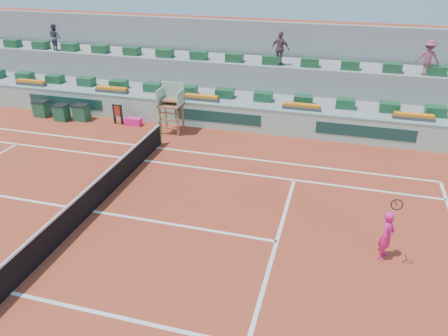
{
  "coord_description": "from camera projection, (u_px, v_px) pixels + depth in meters",
  "views": [
    {
      "loc": [
        7.78,
        -11.01,
        8.22
      ],
      "look_at": [
        4.0,
        2.5,
        1.0
      ],
      "focal_mm": 35.0,
      "sensor_mm": 36.0,
      "label": 1
    }
  ],
  "objects": [
    {
      "name": "flower_planters",
      "position": [
        155.0,
        94.0,
        22.51
      ],
      "size": [
        26.8,
        0.36,
        0.28
      ],
      "color": "#454545",
      "rests_on": "seating_tier_lower"
    },
    {
      "name": "court_lines",
      "position": [
        93.0,
        211.0,
        15.05
      ],
      "size": [
        23.89,
        11.09,
        0.01
      ],
      "color": "white",
      "rests_on": "ground"
    },
    {
      "name": "ground",
      "position": [
        93.0,
        211.0,
        15.05
      ],
      "size": [
        90.0,
        90.0,
        0.0
      ],
      "primitive_type": "plane",
      "color": "#98321D",
      "rests_on": "ground"
    },
    {
      "name": "towel_rack",
      "position": [
        118.0,
        113.0,
        22.09
      ],
      "size": [
        0.54,
        0.09,
        1.03
      ],
      "color": "black",
      "rests_on": "ground"
    },
    {
      "name": "advertising_hoarding",
      "position": [
        180.0,
        113.0,
        22.03
      ],
      "size": [
        36.0,
        0.34,
        1.26
      ],
      "color": "#9DC6AF",
      "rests_on": "ground"
    },
    {
      "name": "drink_cooler_a",
      "position": [
        81.0,
        112.0,
        22.68
      ],
      "size": [
        0.76,
        0.66,
        0.84
      ],
      "color": "#1A4F33",
      "rests_on": "ground"
    },
    {
      "name": "seating_tier_lower",
      "position": [
        194.0,
        100.0,
        23.94
      ],
      "size": [
        36.0,
        4.0,
        1.2
      ],
      "primitive_type": "cube",
      "color": "#959592",
      "rests_on": "ground"
    },
    {
      "name": "stadium_back_wall",
      "position": [
        211.0,
        58.0,
        25.95
      ],
      "size": [
        36.0,
        0.4,
        4.4
      ],
      "primitive_type": "cube",
      "color": "#959592",
      "rests_on": "ground"
    },
    {
      "name": "spectator_left",
      "position": [
        55.0,
        37.0,
        25.57
      ],
      "size": [
        0.91,
        0.83,
        1.52
      ],
      "primitive_type": "imported",
      "rotation": [
        0.0,
        0.0,
        2.72
      ],
      "color": "#494855",
      "rests_on": "seating_tier_upper"
    },
    {
      "name": "spectator_mid",
      "position": [
        280.0,
        49.0,
        22.34
      ],
      "size": [
        1.07,
        0.69,
        1.69
      ],
      "primitive_type": "imported",
      "rotation": [
        0.0,
        0.0,
        2.83
      ],
      "color": "brown",
      "rests_on": "seating_tier_upper"
    },
    {
      "name": "seating_tier_upper",
      "position": [
        203.0,
        80.0,
        24.99
      ],
      "size": [
        36.0,
        2.4,
        2.6
      ],
      "primitive_type": "cube",
      "color": "#959592",
      "rests_on": "ground"
    },
    {
      "name": "drink_cooler_b",
      "position": [
        62.0,
        112.0,
        22.66
      ],
      "size": [
        0.7,
        0.61,
        0.84
      ],
      "color": "#1A4F33",
      "rests_on": "ground"
    },
    {
      "name": "tennis_player",
      "position": [
        387.0,
        235.0,
        12.5
      ],
      "size": [
        0.55,
        0.89,
        2.28
      ],
      "color": "#FB2083",
      "rests_on": "ground"
    },
    {
      "name": "drink_cooler_c",
      "position": [
        42.0,
        108.0,
        23.21
      ],
      "size": [
        0.77,
        0.66,
        0.84
      ],
      "color": "#1A4F33",
      "rests_on": "ground"
    },
    {
      "name": "seat_row_lower",
      "position": [
        188.0,
        90.0,
        22.8
      ],
      "size": [
        32.9,
        0.6,
        0.44
      ],
      "color": "#1A4F2C",
      "rests_on": "seating_tier_lower"
    },
    {
      "name": "umpire_chair",
      "position": [
        171.0,
        101.0,
        20.77
      ],
      "size": [
        1.1,
        0.9,
        2.4
      ],
      "color": "brown",
      "rests_on": "ground"
    },
    {
      "name": "spectator_right",
      "position": [
        428.0,
        58.0,
        20.61
      ],
      "size": [
        1.1,
        0.67,
        1.67
      ],
      "primitive_type": "imported",
      "rotation": [
        0.0,
        0.0,
        3.1
      ],
      "color": "#8E4757",
      "rests_on": "seating_tier_upper"
    },
    {
      "name": "seat_row_upper",
      "position": [
        199.0,
        55.0,
        23.78
      ],
      "size": [
        32.9,
        0.6,
        0.44
      ],
      "color": "#1A4F2C",
      "rests_on": "seating_tier_upper"
    },
    {
      "name": "player_bag",
      "position": [
        133.0,
        122.0,
        22.14
      ],
      "size": [
        0.85,
        0.38,
        0.38
      ],
      "primitive_type": "cube",
      "color": "#FB2083",
      "rests_on": "ground"
    },
    {
      "name": "tennis_net",
      "position": [
        91.0,
        198.0,
        14.81
      ],
      "size": [
        0.1,
        11.97,
        1.1
      ],
      "color": "black",
      "rests_on": "ground"
    }
  ]
}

